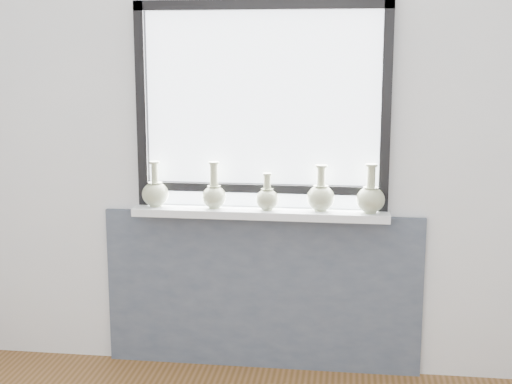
# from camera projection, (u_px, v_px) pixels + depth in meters

# --- Properties ---
(back_wall) EXTENTS (3.60, 0.02, 2.60)m
(back_wall) POSITION_uv_depth(u_px,v_px,m) (263.00, 130.00, 3.69)
(back_wall) COLOR silver
(back_wall) RESTS_ON ground
(apron_panel) EXTENTS (1.70, 0.03, 0.86)m
(apron_panel) POSITION_uv_depth(u_px,v_px,m) (262.00, 292.00, 3.83)
(apron_panel) COLOR #4E5564
(apron_panel) RESTS_ON ground
(windowsill) EXTENTS (1.32, 0.18, 0.04)m
(windowsill) POSITION_uv_depth(u_px,v_px,m) (260.00, 213.00, 3.67)
(windowsill) COLOR silver
(windowsill) RESTS_ON apron_panel
(window) EXTENTS (1.30, 0.06, 1.05)m
(window) POSITION_uv_depth(u_px,v_px,m) (262.00, 103.00, 3.63)
(window) COLOR black
(window) RESTS_ON windowsill
(vase_a) EXTENTS (0.14, 0.14, 0.24)m
(vase_a) POSITION_uv_depth(u_px,v_px,m) (155.00, 192.00, 3.73)
(vase_a) COLOR #A6AD86
(vase_a) RESTS_ON windowsill
(vase_b) EXTENTS (0.13, 0.13, 0.24)m
(vase_b) POSITION_uv_depth(u_px,v_px,m) (214.00, 194.00, 3.68)
(vase_b) COLOR #A6AD86
(vase_b) RESTS_ON windowsill
(vase_c) EXTENTS (0.12, 0.12, 0.19)m
(vase_c) POSITION_uv_depth(u_px,v_px,m) (267.00, 198.00, 3.64)
(vase_c) COLOR #A6AD86
(vase_c) RESTS_ON windowsill
(vase_d) EXTENTS (0.14, 0.14, 0.24)m
(vase_d) POSITION_uv_depth(u_px,v_px,m) (321.00, 196.00, 3.62)
(vase_d) COLOR #A6AD86
(vase_d) RESTS_ON windowsill
(vase_e) EXTENTS (0.14, 0.14, 0.25)m
(vase_e) POSITION_uv_depth(u_px,v_px,m) (370.00, 197.00, 3.57)
(vase_e) COLOR #A6AD86
(vase_e) RESTS_ON windowsill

